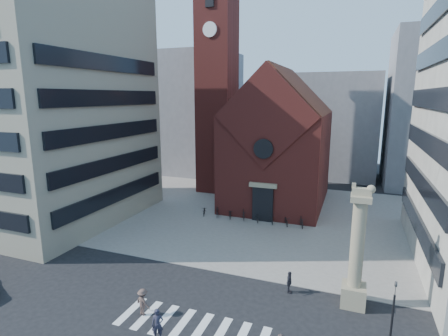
{
  "coord_description": "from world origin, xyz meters",
  "views": [
    {
      "loc": [
        9.33,
        -20.5,
        14.19
      ],
      "look_at": [
        -1.4,
        8.0,
        7.9
      ],
      "focal_mm": 28.0,
      "sensor_mm": 36.0,
      "label": 1
    }
  ],
  "objects_px": {
    "lion_column": "(356,259)",
    "traffic_light": "(393,315)",
    "pedestrian_0": "(158,325)",
    "pedestrian_2": "(289,282)",
    "scooter_0": "(204,211)"
  },
  "relations": [
    {
      "from": "lion_column",
      "to": "traffic_light",
      "type": "relative_size",
      "value": 2.02
    },
    {
      "from": "traffic_light",
      "to": "pedestrian_0",
      "type": "relative_size",
      "value": 2.22
    },
    {
      "from": "pedestrian_2",
      "to": "scooter_0",
      "type": "bearing_deg",
      "value": 44.97
    },
    {
      "from": "traffic_light",
      "to": "pedestrian_0",
      "type": "height_order",
      "value": "traffic_light"
    },
    {
      "from": "traffic_light",
      "to": "lion_column",
      "type": "bearing_deg",
      "value": 116.46
    },
    {
      "from": "lion_column",
      "to": "pedestrian_0",
      "type": "bearing_deg",
      "value": -144.29
    },
    {
      "from": "traffic_light",
      "to": "pedestrian_2",
      "type": "height_order",
      "value": "traffic_light"
    },
    {
      "from": "traffic_light",
      "to": "pedestrian_2",
      "type": "xyz_separation_m",
      "value": [
        -6.41,
        4.0,
        -1.45
      ]
    },
    {
      "from": "pedestrian_0",
      "to": "traffic_light",
      "type": "bearing_deg",
      "value": -8.17
    },
    {
      "from": "traffic_light",
      "to": "pedestrian_0",
      "type": "bearing_deg",
      "value": -163.61
    },
    {
      "from": "traffic_light",
      "to": "scooter_0",
      "type": "relative_size",
      "value": 2.25
    },
    {
      "from": "pedestrian_0",
      "to": "scooter_0",
      "type": "height_order",
      "value": "pedestrian_0"
    },
    {
      "from": "lion_column",
      "to": "pedestrian_0",
      "type": "height_order",
      "value": "lion_column"
    },
    {
      "from": "pedestrian_0",
      "to": "scooter_0",
      "type": "distance_m",
      "value": 22.23
    },
    {
      "from": "pedestrian_0",
      "to": "pedestrian_2",
      "type": "distance_m",
      "value": 10.05
    }
  ]
}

